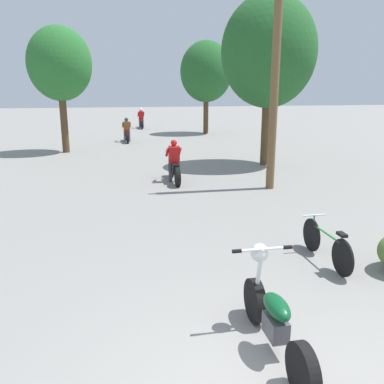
# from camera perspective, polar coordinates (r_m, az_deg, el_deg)

# --- Properties ---
(utility_pole) EXTENTS (1.10, 0.24, 7.12)m
(utility_pole) POSITION_cam_1_polar(r_m,az_deg,el_deg) (12.13, 11.68, 17.53)
(utility_pole) COLOR brown
(utility_pole) RESTS_ON ground
(roadside_tree_right_near) EXTENTS (3.55, 3.19, 6.26)m
(roadside_tree_right_near) POSITION_cam_1_polar(r_m,az_deg,el_deg) (16.03, 10.75, 18.74)
(roadside_tree_right_near) COLOR #513A23
(roadside_tree_right_near) RESTS_ON ground
(roadside_tree_right_far) EXTENTS (3.30, 2.97, 5.79)m
(roadside_tree_right_far) POSITION_cam_1_polar(r_m,az_deg,el_deg) (26.79, 2.01, 16.50)
(roadside_tree_right_far) COLOR #513A23
(roadside_tree_right_far) RESTS_ON ground
(roadside_tree_left) EXTENTS (2.82, 2.54, 5.58)m
(roadside_tree_left) POSITION_cam_1_polar(r_m,az_deg,el_deg) (19.74, -18.09, 16.67)
(roadside_tree_left) COLOR #513A23
(roadside_tree_left) RESTS_ON ground
(motorcycle_foreground) EXTENTS (0.75, 1.95, 1.10)m
(motorcycle_foreground) POSITION_cam_1_polar(r_m,az_deg,el_deg) (4.92, 11.40, -16.73)
(motorcycle_foreground) COLOR black
(motorcycle_foreground) RESTS_ON ground
(motorcycle_rider_lead) EXTENTS (0.50, 1.98, 1.35)m
(motorcycle_rider_lead) POSITION_cam_1_polar(r_m,az_deg,el_deg) (13.03, -2.52, 3.68)
(motorcycle_rider_lead) COLOR black
(motorcycle_rider_lead) RESTS_ON ground
(motorcycle_rider_mid) EXTENTS (0.50, 2.01, 1.33)m
(motorcycle_rider_mid) POSITION_cam_1_polar(r_m,az_deg,el_deg) (22.99, -9.13, 8.23)
(motorcycle_rider_mid) COLOR black
(motorcycle_rider_mid) RESTS_ON ground
(motorcycle_rider_far) EXTENTS (0.50, 2.15, 1.47)m
(motorcycle_rider_far) POSITION_cam_1_polar(r_m,az_deg,el_deg) (30.59, -7.14, 9.92)
(motorcycle_rider_far) COLOR black
(motorcycle_rider_far) RESTS_ON ground
(bicycle_parked) EXTENTS (0.44, 1.67, 0.72)m
(bicycle_parked) POSITION_cam_1_polar(r_m,az_deg,el_deg) (7.42, 18.33, -6.96)
(bicycle_parked) COLOR black
(bicycle_parked) RESTS_ON ground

